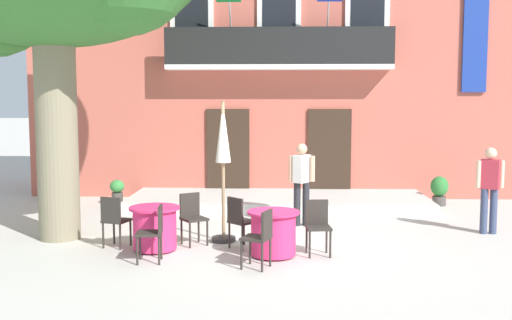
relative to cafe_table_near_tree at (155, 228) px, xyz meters
The scene contains 16 objects.
ground_plane 2.14m from the cafe_table_near_tree, 15.42° to the left, with size 120.00×120.00×0.00m, color beige.
building_facade 8.52m from the cafe_table_near_tree, 74.57° to the left, with size 13.00×5.09×7.50m.
entrance_step_platform 4.83m from the cafe_table_near_tree, 64.41° to the left, with size 7.06×2.42×0.25m, color silver.
cafe_table_near_tree is the anchor object (origin of this frame).
cafe_chair_near_tree_0 0.77m from the cafe_table_near_tree, 168.51° to the left, with size 0.50×0.50×0.91m.
cafe_chair_near_tree_1 0.77m from the cafe_table_near_tree, 79.30° to the right, with size 0.43×0.43×0.91m.
cafe_chair_near_tree_2 0.77m from the cafe_table_near_tree, 40.12° to the left, with size 0.56×0.56×0.91m.
cafe_table_middle 2.05m from the cafe_table_near_tree, ahead, with size 0.86×0.86×0.76m.
cafe_chair_middle_0 2.77m from the cafe_table_near_tree, ahead, with size 0.44×0.44×0.91m.
cafe_chair_middle_1 1.46m from the cafe_table_near_tree, ahead, with size 0.57×0.57×0.91m.
cafe_chair_middle_2 2.12m from the cafe_table_near_tree, 29.31° to the right, with size 0.51×0.51×0.91m.
cafe_umbrella 1.84m from the cafe_table_near_tree, 33.16° to the left, with size 0.44×0.44×2.55m.
ground_planter_left 4.68m from the cafe_table_near_tree, 112.63° to the left, with size 0.35×0.35×0.62m.
ground_planter_right 7.54m from the cafe_table_near_tree, 37.74° to the left, with size 0.42×0.42×0.71m.
pedestrian_near_entrance 3.41m from the cafe_table_near_tree, 40.09° to the left, with size 0.53×0.40×1.68m.
pedestrian_mid_plaza 6.36m from the cafe_table_near_tree, 14.29° to the left, with size 0.53×0.35×1.66m.
Camera 1 is at (0.13, -10.91, 2.66)m, focal length 43.63 mm.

